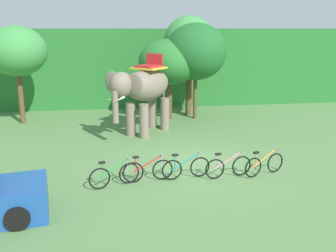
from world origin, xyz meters
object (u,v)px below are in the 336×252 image
at_px(elephant, 144,89).
at_px(bike_red, 148,170).
at_px(tree_center, 189,43).
at_px(tree_left, 196,52).
at_px(bike_orange, 264,164).
at_px(bike_green, 114,175).
at_px(tree_right, 16,51).
at_px(bike_teal, 186,168).
at_px(tree_center_left, 169,62).
at_px(bike_pink, 228,167).

height_order(elephant, bike_red, elephant).
relative_size(tree_center, bike_red, 3.32).
distance_m(tree_center, tree_left, 1.04).
relative_size(elephant, bike_orange, 2.36).
xyz_separation_m(bike_green, bike_red, (1.10, 0.26, 0.00)).
distance_m(tree_left, elephant, 4.44).
relative_size(tree_right, bike_red, 2.99).
height_order(bike_red, bike_orange, same).
bearing_deg(bike_red, bike_teal, 2.45).
xyz_separation_m(tree_center_left, tree_center, (1.25, 0.78, 0.96)).
height_order(tree_center_left, bike_red, tree_center_left).
distance_m(tree_left, bike_pink, 9.32).
bearing_deg(elephant, bike_red, -93.63).
bearing_deg(tree_center, tree_center_left, -147.93).
bearing_deg(tree_left, bike_orange, -86.05).
distance_m(bike_green, bike_red, 1.13).
bearing_deg(tree_center_left, tree_right, 179.47).
height_order(tree_center_left, bike_orange, tree_center_left).
xyz_separation_m(tree_right, bike_pink, (8.66, -8.91, -3.41)).
relative_size(tree_center_left, bike_red, 2.59).
xyz_separation_m(bike_teal, bike_pink, (1.45, -0.11, 0.00)).
height_order(tree_center_left, bike_teal, tree_center_left).
bearing_deg(bike_green, tree_left, 62.85).
bearing_deg(tree_center, bike_orange, -85.34).
bearing_deg(bike_teal, tree_center_left, 85.28).
relative_size(elephant, bike_green, 2.35).
distance_m(bike_pink, bike_orange, 1.30).
relative_size(tree_center_left, elephant, 1.15).
height_order(tree_center, bike_teal, tree_center).
xyz_separation_m(tree_left, bike_green, (-4.56, -8.89, -3.33)).
bearing_deg(tree_left, tree_center_left, 173.83).
bearing_deg(bike_orange, tree_left, 93.95).
bearing_deg(bike_green, bike_teal, 7.60).
bearing_deg(tree_right, bike_orange, -41.68).
relative_size(tree_left, bike_red, 3.08).
relative_size(elephant, bike_red, 2.25).
distance_m(tree_center, bike_pink, 10.33).
height_order(tree_right, bike_red, tree_right).
xyz_separation_m(tree_right, elephant, (6.28, -3.04, -1.60)).
bearing_deg(tree_right, bike_teal, -50.66).
height_order(tree_left, bike_teal, tree_left).
distance_m(tree_right, bike_red, 11.18).
bearing_deg(bike_orange, elephant, 122.28).
bearing_deg(elephant, tree_left, 42.34).
relative_size(tree_right, bike_orange, 3.15).
distance_m(tree_left, bike_orange, 9.28).
bearing_deg(bike_teal, tree_center, 78.28).
height_order(tree_center, bike_pink, tree_center).
relative_size(tree_center_left, bike_teal, 2.60).
height_order(tree_center, bike_green, tree_center).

